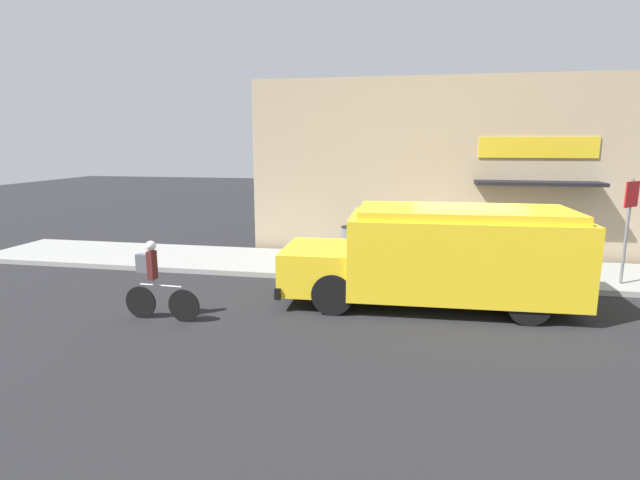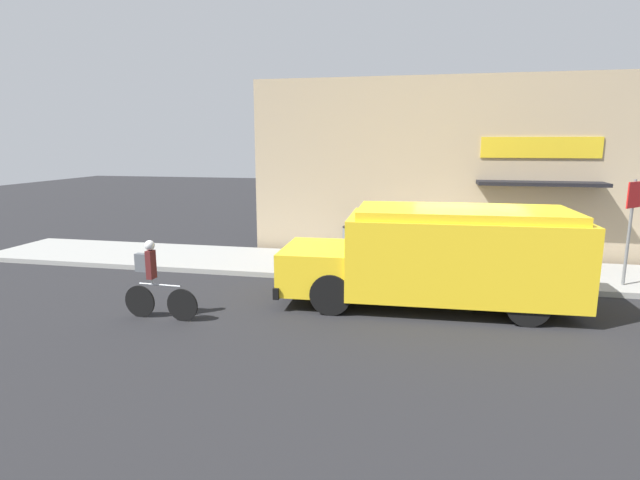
% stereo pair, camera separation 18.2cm
% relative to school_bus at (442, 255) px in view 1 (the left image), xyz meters
% --- Properties ---
extents(ground_plane, '(70.00, 70.00, 0.00)m').
position_rel_school_bus_xyz_m(ground_plane, '(0.63, 1.37, -1.11)').
color(ground_plane, '#232326').
extents(sidewalk, '(28.00, 2.93, 0.14)m').
position_rel_school_bus_xyz_m(sidewalk, '(0.63, 2.84, -1.05)').
color(sidewalk, '#999993').
rests_on(sidewalk, ground_plane).
extents(storefront, '(12.64, 1.03, 5.36)m').
position_rel_school_bus_xyz_m(storefront, '(0.69, 4.62, 1.56)').
color(storefront, tan).
rests_on(storefront, ground_plane).
extents(school_bus, '(6.26, 2.74, 2.12)m').
position_rel_school_bus_xyz_m(school_bus, '(0.00, 0.00, 0.00)').
color(school_bus, yellow).
rests_on(school_bus, ground_plane).
extents(cyclist, '(1.60, 0.20, 1.59)m').
position_rel_school_bus_xyz_m(cyclist, '(-5.56, -2.01, -0.35)').
color(cyclist, black).
rests_on(cyclist, ground_plane).
extents(stop_sign_post, '(0.45, 0.45, 2.50)m').
position_rel_school_bus_xyz_m(stop_sign_post, '(4.30, 2.04, 0.69)').
color(stop_sign_post, slate).
rests_on(stop_sign_post, sidewalk).
extents(trash_bin, '(0.46, 0.46, 0.89)m').
position_rel_school_bus_xyz_m(trash_bin, '(-2.53, 3.81, -0.53)').
color(trash_bin, slate).
rests_on(trash_bin, sidewalk).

